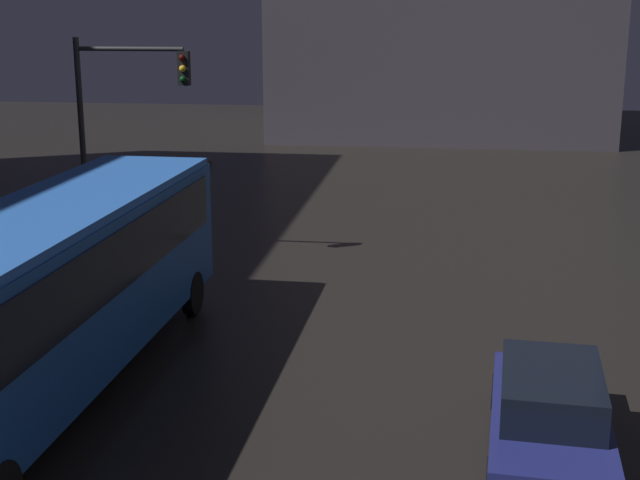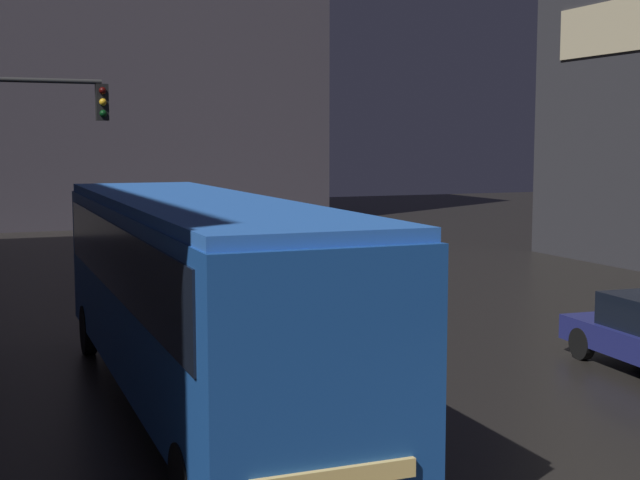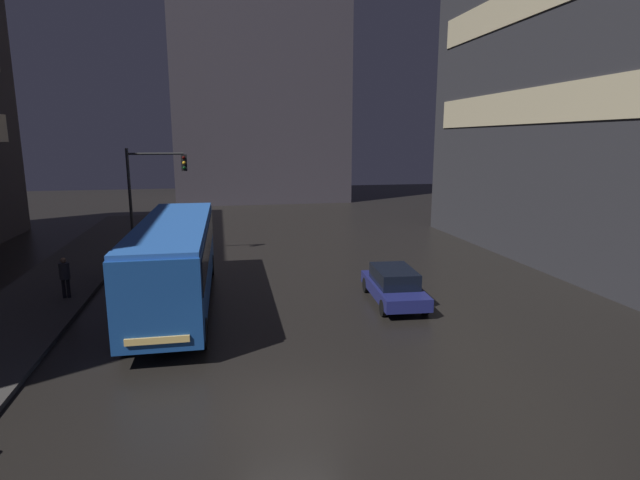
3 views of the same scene
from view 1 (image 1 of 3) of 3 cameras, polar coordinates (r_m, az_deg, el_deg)
The scene contains 3 objects.
bus_near at distance 16.66m, azimuth -16.76°, elevation -2.46°, with size 2.80×11.89×3.44m.
car_taxi at distance 14.56m, azimuth 14.50°, elevation -10.60°, with size 2.10×4.59×1.43m.
traffic_light_main at distance 25.06m, azimuth -12.76°, elevation 8.01°, with size 3.20×0.35×6.11m.
Camera 1 is at (3.54, -5.50, 6.78)m, focal length 50.00 mm.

